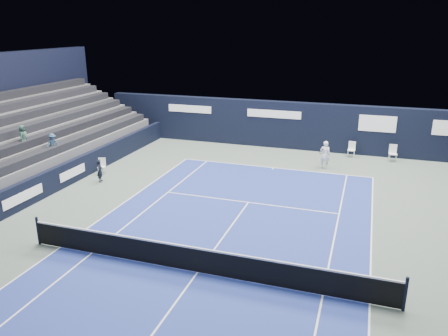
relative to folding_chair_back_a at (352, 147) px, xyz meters
The scene contains 12 objects.
ground 14.32m from the folding_chair_back_a, 106.80° to the right, with size 48.00×48.00×0.00m, color #505F56.
court_surface 16.24m from the folding_chair_back_a, 104.76° to the right, with size 10.97×23.77×0.01m, color navy.
folding_chair_back_a is the anchor object (origin of this frame).
folding_chair_back_b 2.42m from the folding_chair_back_a, ahead, with size 0.51×0.49×1.03m.
line_judge_chair 15.14m from the folding_chair_back_a, 149.00° to the right, with size 0.49×0.49×0.88m.
line_judge 15.23m from the folding_chair_back_a, 143.86° to the right, with size 0.44×0.29×1.22m, color black.
court_markings 16.24m from the folding_chair_back_a, 104.76° to the right, with size 11.03×23.83×0.00m.
tennis_net 16.23m from the folding_chair_back_a, 104.76° to the right, with size 12.90×0.10×1.10m.
back_sponsor_wall 4.30m from the folding_chair_back_a, 168.97° to the left, with size 26.00×0.63×3.10m.
side_barrier_left 16.74m from the folding_chair_back_a, 144.51° to the right, with size 0.33×22.00×1.20m.
spectator_stand 19.51m from the folding_chair_back_a, 153.42° to the right, with size 6.00×18.00×6.40m.
tennis_player 3.24m from the folding_chair_back_a, 114.75° to the right, with size 0.62×0.83×1.62m.
Camera 1 is at (4.87, -11.81, 7.85)m, focal length 35.00 mm.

